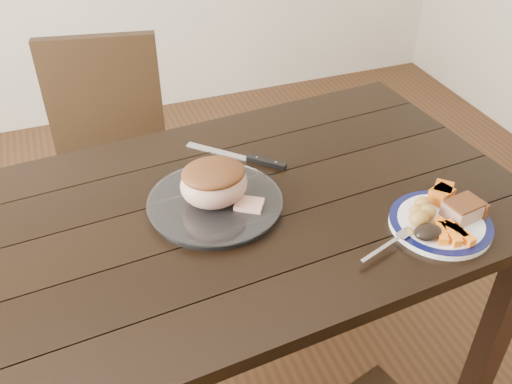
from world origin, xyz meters
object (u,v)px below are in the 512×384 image
object	(u,v)px
roast_joint	(214,184)
pork_slice	(463,210)
chair_far	(110,153)
dining_table	(226,236)
serving_platter	(215,204)
carving_knife	(254,159)
fork	(391,243)
dinner_plate	(440,224)

from	to	relation	value
roast_joint	pork_slice	bearing A→B (deg)	-26.20
chair_far	roast_joint	xyz separation A→B (m)	(0.20, -0.72, 0.30)
chair_far	dining_table	bearing A→B (deg)	117.31
chair_far	roast_joint	distance (m)	0.80
dining_table	serving_platter	world-z (taller)	serving_platter
serving_platter	carving_knife	size ratio (longest dim) A/B	1.42
fork	dining_table	bearing A→B (deg)	120.02
dining_table	pork_slice	size ratio (longest dim) A/B	19.00
chair_far	dinner_plate	size ratio (longest dim) A/B	3.67
dining_table	fork	bearing A→B (deg)	-40.92
chair_far	pork_slice	world-z (taller)	chair_far
pork_slice	fork	bearing A→B (deg)	-173.35
dining_table	fork	xyz separation A→B (m)	(0.32, -0.28, 0.11)
carving_knife	dining_table	bearing A→B (deg)	-84.09
dinner_plate	dining_table	bearing A→B (deg)	152.59
pork_slice	dining_table	bearing A→B (deg)	154.67
dinner_plate	serving_platter	distance (m)	0.57
carving_knife	serving_platter	bearing A→B (deg)	-90.73
chair_far	fork	distance (m)	1.18
chair_far	carving_knife	distance (m)	0.70
dining_table	dinner_plate	xyz separation A→B (m)	(0.49, -0.25, 0.10)
dinner_plate	fork	xyz separation A→B (m)	(-0.16, -0.03, 0.01)
roast_joint	carving_knife	bearing A→B (deg)	44.49
dining_table	roast_joint	size ratio (longest dim) A/B	9.59
chair_far	serving_platter	size ratio (longest dim) A/B	2.71
dining_table	pork_slice	distance (m)	0.61
dinner_plate	roast_joint	bearing A→B (deg)	151.74
dinner_plate	carving_knife	world-z (taller)	dinner_plate
dinner_plate	fork	distance (m)	0.16
fork	roast_joint	distance (m)	0.46
chair_far	carving_knife	size ratio (longest dim) A/B	3.84
fork	carving_knife	world-z (taller)	fork
roast_joint	dinner_plate	bearing A→B (deg)	-28.26
dining_table	carving_knife	world-z (taller)	carving_knife
pork_slice	dinner_plate	bearing A→B (deg)	175.24
serving_platter	roast_joint	size ratio (longest dim) A/B	1.97
fork	dinner_plate	bearing A→B (deg)	-8.49
carving_knife	chair_far	bearing A→B (deg)	168.38
serving_platter	roast_joint	xyz separation A→B (m)	(0.00, 0.00, 0.06)
dining_table	fork	distance (m)	0.44
dinner_plate	roast_joint	distance (m)	0.58
dining_table	serving_platter	distance (m)	0.10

